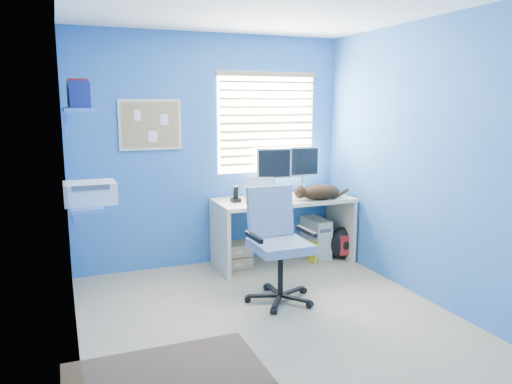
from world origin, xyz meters
name	(u,v)px	position (x,y,z in m)	size (l,w,h in m)	color
floor	(268,317)	(0.00, 0.00, 0.00)	(3.00, 3.20, 0.00)	tan
ceiling	(269,5)	(0.00, 0.00, 2.50)	(3.00, 3.20, 0.00)	white
wall_back	(211,151)	(0.00, 1.60, 1.25)	(3.00, 0.01, 2.50)	blue
wall_front	(393,209)	(0.00, -1.60, 1.25)	(3.00, 0.01, 2.50)	blue
wall_left	(68,180)	(-1.50, 0.00, 1.25)	(0.01, 3.20, 2.50)	blue
wall_right	(421,161)	(1.50, 0.00, 1.25)	(0.01, 3.20, 2.50)	blue
desk	(283,231)	(0.71, 1.26, 0.37)	(1.51, 0.65, 0.74)	beige
laptop	(260,190)	(0.44, 1.26, 0.85)	(0.33, 0.26, 0.22)	silver
monitor_left	(273,172)	(0.66, 1.42, 1.01)	(0.40, 0.12, 0.54)	silver
monitor_right	(302,170)	(1.05, 1.47, 1.01)	(0.40, 0.12, 0.54)	silver
phone	(236,194)	(0.17, 1.27, 0.82)	(0.09, 0.11, 0.17)	black
mug	(313,190)	(1.12, 1.33, 0.79)	(0.10, 0.09, 0.10)	#1B7437
cd_spindle	(322,188)	(1.32, 1.48, 0.78)	(0.13, 0.13, 0.07)	silver
cat	(320,192)	(1.06, 1.06, 0.82)	(0.45, 0.24, 0.16)	black
tower_pc	(316,237)	(1.18, 1.36, 0.23)	(0.19, 0.44, 0.45)	beige
drawer_boxes	(234,255)	(0.16, 1.33, 0.14)	(0.35, 0.28, 0.27)	tan
yellow_book	(313,252)	(1.04, 1.16, 0.12)	(0.03, 0.17, 0.24)	yellow
backpack	(343,243)	(1.42, 1.15, 0.19)	(0.32, 0.24, 0.37)	black
office_chair	(278,259)	(0.24, 0.33, 0.38)	(0.60, 0.60, 1.02)	black
window_blinds	(267,123)	(0.65, 1.57, 1.55)	(1.15, 0.05, 1.10)	white
corkboard	(150,125)	(-0.65, 1.58, 1.55)	(0.64, 0.02, 0.52)	beige
wall_shelves	(83,144)	(-1.35, 0.75, 1.43)	(0.42, 0.90, 1.05)	#4D7BD4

